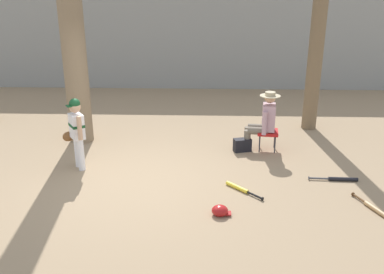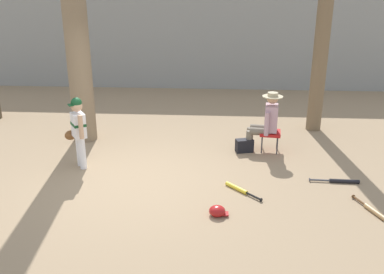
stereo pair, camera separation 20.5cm
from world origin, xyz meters
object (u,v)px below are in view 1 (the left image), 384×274
Objects in this scene: young_ballplayer at (76,129)px; batting_helmet_red at (220,211)px; tree_near_player at (71,19)px; bat_wood_tan at (373,207)px; handbag_beside_stool at (242,145)px; bat_black_composite at (339,179)px; bat_yellow_trainer at (240,189)px; seated_spectator at (264,119)px; folding_stool at (268,133)px; tree_behind_spectator at (317,39)px.

young_ballplayer reaches higher than batting_helmet_red.
young_ballplayer is (0.37, -1.45, -1.77)m from tree_near_player.
batting_helmet_red is at bearing -173.96° from bat_wood_tan.
bat_black_composite is (1.54, -1.31, -0.10)m from handbag_beside_stool.
bat_black_composite is (1.71, 0.42, -0.00)m from bat_yellow_trainer.
bat_black_composite is (1.14, -1.40, -0.61)m from seated_spectator.
bat_wood_tan is 0.98m from bat_black_composite.
batting_helmet_red is (-0.51, -2.51, -0.06)m from handbag_beside_stool.
handbag_beside_stool is (-0.40, -0.09, -0.51)m from seated_spectator.
tree_near_player is 6.36m from bat_wood_tan.
batting_helmet_red is (2.87, -3.04, -2.45)m from tree_near_player.
tree_near_player reaches higher than seated_spectator.
tree_near_player is 4.73× the size of seated_spectator.
bat_black_composite is at bearing -20.41° from tree_near_player.
batting_helmet_red is (-1.02, -2.59, -0.29)m from folding_stool.
young_ballplayer is at bearing 175.23° from bat_black_composite.
bat_yellow_trainer is at bearing -15.61° from young_ballplayer.
folding_stool is 1.31× the size of handbag_beside_stool.
tree_behind_spectator is 2.94m from handbag_beside_stool.
tree_behind_spectator is at bearing 60.58° from bat_yellow_trainer.
tree_near_player is at bearing 104.27° from young_ballplayer.
handbag_beside_stool is at bearing 127.67° from bat_wood_tan.
tree_behind_spectator is 2.49m from folding_stool.
young_ballplayer is 2.20× the size of bat_yellow_trainer.
handbag_beside_stool is 2.57m from batting_helmet_red.
folding_stool is at bearing 69.62° from bat_yellow_trainer.
bat_yellow_trainer is 2.09× the size of batting_helmet_red.
tree_near_player is 8.05× the size of bat_wood_tan.
tree_behind_spectator is at bearing 42.41° from handbag_beside_stool.
tree_near_player reaches higher than bat_wood_tan.
batting_helmet_red is (-2.06, -1.20, 0.04)m from bat_black_composite.
bat_black_composite is at bearing -53.20° from folding_stool.
bat_black_composite is 2.91× the size of batting_helmet_red.
seated_spectator reaches higher than bat_wood_tan.
seated_spectator is 2.03× the size of bat_yellow_trainer.
tree_behind_spectator is at bearing 51.12° from folding_stool.
seated_spectator is (3.42, 1.02, -0.10)m from young_ballplayer.
batting_helmet_red is at bearing -32.30° from young_ballplayer.
seated_spectator is at bearing -6.48° from tree_near_player.
tree_behind_spectator reaches higher than young_ballplayer.
tree_near_player is at bearing 151.46° from bat_wood_tan.
seated_spectator is at bearing 129.06° from bat_black_composite.
tree_near_player is at bearing 173.51° from folding_stool.
handbag_beside_stool is at bearing 17.13° from young_ballplayer.
tree_behind_spectator is 3.86× the size of seated_spectator.
young_ballplayer is 4.60× the size of batting_helmet_red.
tree_near_player reaches higher than bat_yellow_trainer.
tree_near_player reaches higher than handbag_beside_stool.
batting_helmet_red is at bearing -109.41° from seated_spectator.
folding_stool is 0.75× the size of bat_yellow_trainer.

